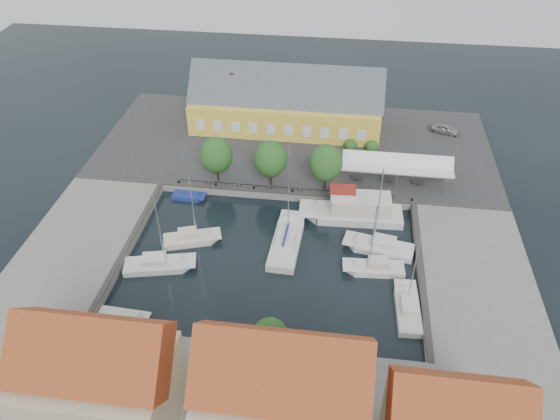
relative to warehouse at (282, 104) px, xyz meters
name	(u,v)px	position (x,y,z in m)	size (l,w,h in m)	color
ground	(273,252)	(2.60, -28.36, -4.43)	(140.00, 140.00, 0.00)	black
north_quay	(295,146)	(2.60, -5.36, -3.93)	(56.00, 26.00, 1.00)	#2D2D30
west_quay	(81,244)	(-19.40, -30.36, -3.93)	(12.00, 24.00, 1.00)	slate
east_quay	(475,279)	(24.60, -30.36, -3.93)	(12.00, 24.00, 1.00)	slate
south_bank	(237,415)	(2.60, -49.36, -3.93)	(56.00, 14.00, 1.00)	slate
quay_edge_fittings	(279,219)	(2.62, -23.61, -3.37)	(56.00, 24.72, 0.40)	#383533
warehouse	(282,104)	(0.00, 0.00, 0.00)	(28.56, 14.00, 9.55)	gold
tent_canopy	(397,165)	(16.60, -13.86, -0.74)	(14.00, 4.00, 2.83)	white
quay_trees	(271,159)	(0.60, -16.36, 0.45)	(18.20, 4.20, 6.30)	black
car_silver	(445,129)	(24.46, 0.56, -2.72)	(1.67, 4.15, 1.41)	#999CA0
car_red	(271,157)	(-0.25, -10.80, -2.68)	(1.59, 4.55, 1.50)	#5B1516
center_sailboat	(287,243)	(3.97, -26.97, -4.07)	(3.46, 10.48, 13.97)	silver
trawler	(355,211)	(11.63, -20.76, -3.41)	(12.92, 4.29, 5.00)	silver
east_boat_a	(380,248)	(14.67, -26.33, -4.17)	(8.37, 4.15, 11.46)	silver
east_boat_b	(375,269)	(14.06, -29.95, -4.17)	(6.90, 2.65, 9.47)	silver
east_boat_c	(408,310)	(17.27, -35.49, -4.17)	(2.62, 7.46, 9.56)	silver
west_boat_b	(191,240)	(-7.15, -27.75, -4.17)	(7.03, 4.27, 9.43)	beige
west_boat_c	(158,266)	(-9.55, -32.53, -4.17)	(8.18, 4.21, 10.74)	silver
launch_sw	(122,319)	(-10.82, -40.27, -4.34)	(5.51, 2.30, 0.98)	silver
launch_nw	(189,197)	(-9.72, -19.35, -4.34)	(4.49, 1.97, 0.88)	navy
townhouses	(254,404)	(4.52, -51.60, 1.40)	(36.30, 8.50, 12.00)	#C4B496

